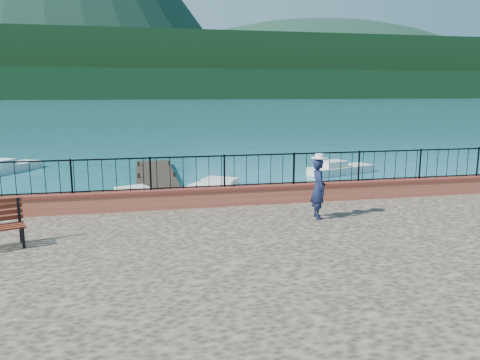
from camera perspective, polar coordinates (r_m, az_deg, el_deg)
name	(u,v)px	position (r m, az deg, el deg)	size (l,w,h in m)	color
ground	(266,290)	(11.37, 3.13, -13.30)	(2000.00, 2000.00, 0.00)	#19596B
parapet	(234,196)	(14.34, -0.71, -1.91)	(28.00, 0.46, 0.58)	#B35E40
railing	(234,171)	(14.19, -0.72, 1.10)	(27.00, 0.05, 0.95)	black
dock	(158,188)	(22.47, -9.97, -0.93)	(2.00, 16.00, 0.30)	#2D231C
far_forest	(141,85)	(310.05, -11.95, 11.32)	(900.00, 60.00, 18.00)	black
foothills	(140,68)	(370.43, -12.11, 13.19)	(900.00, 120.00, 44.00)	black
companion_hill	(316,95)	(612.02, 9.26, 10.17)	(448.00, 384.00, 180.00)	#142D23
person	(318,188)	(12.92, 9.54, -1.02)	(0.61, 0.40, 1.66)	#111834
hat	(319,156)	(12.77, 9.66, 2.90)	(0.44, 0.44, 0.12)	white
boat_0	(145,195)	(19.87, -11.50, -1.77)	(3.49, 1.30, 0.80)	silver
boat_1	(233,187)	(20.95, -0.84, -0.91)	(4.20, 1.30, 0.80)	silver
boat_2	(341,167)	(27.39, 12.19, 1.61)	(4.05, 1.30, 0.80)	silver
boat_3	(9,165)	(30.66, -26.36, 1.68)	(3.89, 1.30, 0.80)	silver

